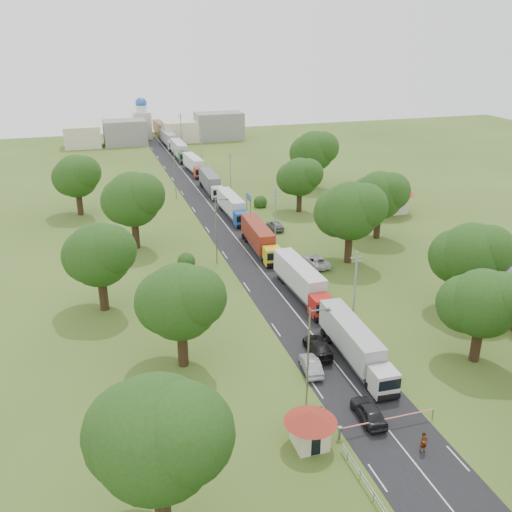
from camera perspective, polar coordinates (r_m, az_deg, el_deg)
name	(u,v)px	position (r m, az deg, el deg)	size (l,w,h in m)	color
ground	(288,303)	(71.72, 3.19, -4.73)	(260.00, 260.00, 0.00)	#3D551C
road	(244,248)	(89.11, -1.22, 0.82)	(8.00, 200.00, 0.04)	black
boom_barrier	(374,423)	(51.55, 11.67, -16.01)	(9.22, 0.35, 1.18)	slate
guard_booth	(310,424)	(48.63, 5.46, -16.35)	(4.40, 4.40, 3.45)	beige
info_sign	(249,200)	(103.15, -0.75, 5.58)	(0.12, 3.10, 4.10)	slate
pole_1	(355,286)	(65.97, 9.87, -3.02)	(1.60, 0.24, 9.00)	gray
pole_2	(275,214)	(90.00, 1.95, 4.20)	(1.60, 0.24, 9.00)	gray
pole_3	(230,173)	(115.82, -2.58, 8.26)	(1.60, 0.24, 9.00)	gray
pole_4	(201,147)	(142.47, -5.49, 10.81)	(1.60, 0.24, 9.00)	gray
pole_5	(181,129)	(169.56, -7.51, 12.53)	(1.60, 0.24, 9.00)	gray
lamp_0	(310,353)	(51.06, 5.40, -9.64)	(2.03, 0.22, 10.00)	slate
lamp_1	(217,228)	(81.40, -3.91, 2.84)	(2.03, 0.22, 10.00)	slate
lamp_2	(176,172)	(114.43, -8.04, 8.35)	(2.03, 0.22, 10.00)	slate
tree_2	(482,303)	(61.38, 21.66, -4.36)	(8.00, 8.00, 10.10)	#382616
tree_3	(471,255)	(71.79, 20.71, 0.14)	(8.80, 8.80, 11.07)	#382616
tree_4	(350,211)	(82.31, 9.40, 4.50)	(9.60, 9.60, 12.05)	#382616
tree_5	(379,195)	(93.33, 12.22, 5.99)	(8.80, 8.80, 11.07)	#382616
tree_6	(300,177)	(105.40, 4.38, 7.90)	(8.00, 8.00, 10.10)	#382616
tree_7	(314,151)	(122.01, 5.81, 10.41)	(9.60, 9.60, 12.05)	#382616
tree_9	(157,436)	(38.86, -9.92, -17.32)	(9.60, 9.60, 12.05)	#382616
tree_10	(180,301)	(56.52, -7.63, -4.48)	(8.80, 8.80, 11.07)	#382616
tree_11	(99,254)	(69.75, -15.45, 0.17)	(8.80, 8.80, 11.07)	#382616
tree_12	(133,199)	(88.78, -12.24, 5.59)	(9.60, 9.60, 12.05)	#382616
tree_13	(76,176)	(108.04, -17.53, 7.64)	(8.80, 8.80, 11.07)	#382616
house_cream	(385,193)	(108.04, 12.82, 6.14)	(10.08, 10.08, 5.80)	beige
distant_town	(162,131)	(173.91, -9.38, 12.26)	(52.00, 8.00, 8.00)	gray
church	(142,121)	(180.90, -11.30, 13.12)	(5.00, 5.00, 12.30)	beige
truck_0	(355,343)	(59.83, 9.83, -8.62)	(2.79, 14.24, 3.94)	silver
truck_1	(302,281)	(72.80, 4.60, -2.48)	(2.90, 14.57, 4.03)	red
truck_2	(259,238)	(87.26, 0.35, 1.83)	(2.91, 14.37, 3.97)	yellow
truck_3	(232,206)	(103.32, -2.40, 5.03)	(2.55, 13.88, 3.84)	#184893
truck_4	(211,182)	(119.40, -4.57, 7.35)	(2.73, 14.16, 3.92)	silver
truck_5	(194,165)	(136.01, -6.20, 9.07)	(3.05, 13.51, 3.73)	#A03118
truck_6	(180,150)	(152.09, -7.64, 10.46)	(2.58, 14.71, 4.08)	#256327
truck_7	(169,139)	(167.54, -8.69, 11.46)	(2.97, 14.48, 4.00)	#B7B7B7
truck_8	(161,129)	(185.28, -9.49, 12.44)	(3.28, 14.86, 4.10)	brown
car_lane_front	(369,412)	(52.80, 11.20, -15.04)	(1.91, 4.75, 1.62)	black
car_lane_mid	(311,365)	(58.31, 5.52, -10.82)	(1.55, 4.46, 1.47)	gray
car_lane_rear	(318,347)	(61.29, 6.21, -9.02)	(2.20, 5.41, 1.57)	black
car_verge_near	(316,261)	(82.56, 6.04, -0.52)	(2.50, 5.42, 1.51)	silver
car_verge_far	(275,225)	(96.88, 1.92, 3.08)	(1.85, 4.60, 1.57)	slate
pedestrian_near	(424,443)	(50.43, 16.42, -17.49)	(0.67, 0.44, 1.84)	gray
pedestrian_booth	(321,416)	(51.51, 6.50, -15.64)	(0.89, 0.69, 1.83)	gray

